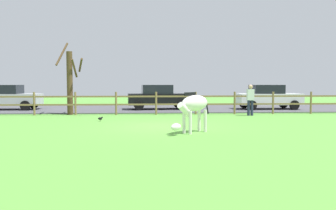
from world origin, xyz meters
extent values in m
plane|color=#549338|center=(0.00, 0.00, 0.00)|extent=(60.00, 60.00, 0.00)
cube|color=#47474C|center=(0.00, 9.30, 0.03)|extent=(28.00, 7.40, 0.05)
cylinder|color=olive|center=(-6.65, 5.00, 0.62)|extent=(0.11, 0.11, 1.25)
cylinder|color=olive|center=(-4.48, 5.00, 0.62)|extent=(0.11, 0.11, 1.25)
cylinder|color=olive|center=(-2.31, 5.00, 0.62)|extent=(0.11, 0.11, 1.25)
cylinder|color=olive|center=(-0.14, 5.00, 0.62)|extent=(0.11, 0.11, 1.25)
cylinder|color=olive|center=(2.04, 5.00, 0.62)|extent=(0.11, 0.11, 1.25)
cylinder|color=olive|center=(4.21, 5.00, 0.62)|extent=(0.11, 0.11, 1.25)
cylinder|color=olive|center=(6.38, 5.00, 0.62)|extent=(0.11, 0.11, 1.25)
cylinder|color=olive|center=(8.55, 5.00, 0.62)|extent=(0.11, 0.11, 1.25)
cube|color=olive|center=(-0.14, 5.00, 0.56)|extent=(21.73, 0.06, 0.09)
cube|color=olive|center=(-0.14, 5.00, 1.00)|extent=(21.73, 0.06, 0.09)
cylinder|color=#513A23|center=(-4.84, 5.35, 1.72)|extent=(0.31, 0.31, 3.44)
cylinder|color=#513A23|center=(-4.57, 5.29, 2.53)|extent=(0.25, 0.67, 1.00)
cylinder|color=#513A23|center=(-4.28, 5.53, 2.71)|extent=(0.47, 1.21, 0.73)
cylinder|color=#513A23|center=(-5.28, 5.56, 3.31)|extent=(0.55, 1.01, 1.33)
ellipsoid|color=white|center=(1.03, -1.86, 1.03)|extent=(1.25, 1.18, 0.56)
cylinder|color=white|center=(0.82, -2.23, 0.39)|extent=(0.11, 0.11, 0.78)
cylinder|color=white|center=(0.64, -2.02, 0.39)|extent=(0.11, 0.11, 0.78)
cylinder|color=white|center=(1.42, -1.70, 0.39)|extent=(0.11, 0.11, 0.78)
cylinder|color=white|center=(1.24, -1.49, 0.39)|extent=(0.11, 0.11, 0.78)
cylinder|color=white|center=(0.63, -2.21, 0.84)|extent=(0.60, 0.57, 0.51)
ellipsoid|color=white|center=(0.32, -2.49, 0.28)|extent=(0.46, 0.44, 0.24)
cube|color=black|center=(0.84, -2.03, 1.35)|extent=(0.45, 0.40, 0.12)
cylinder|color=black|center=(1.53, -1.42, 0.88)|extent=(0.18, 0.16, 0.54)
cylinder|color=black|center=(-2.76, 1.94, 0.03)|extent=(0.01, 0.01, 0.06)
cylinder|color=black|center=(-2.76, 1.90, 0.03)|extent=(0.01, 0.01, 0.06)
ellipsoid|color=black|center=(-2.76, 1.92, 0.12)|extent=(0.18, 0.10, 0.12)
sphere|color=black|center=(-2.67, 1.92, 0.17)|extent=(0.07, 0.07, 0.07)
cube|color=#B7BABF|center=(-9.44, 8.50, 0.70)|extent=(4.05, 1.82, 0.70)
cube|color=black|center=(-9.59, 8.49, 1.33)|extent=(1.94, 1.62, 0.56)
cylinder|color=black|center=(-8.12, 9.38, 0.35)|extent=(0.61, 0.20, 0.60)
cylinder|color=black|center=(-8.07, 7.69, 0.35)|extent=(0.61, 0.20, 0.60)
cube|color=black|center=(0.15, 8.31, 0.70)|extent=(4.12, 2.00, 0.70)
cube|color=black|center=(0.00, 8.30, 1.33)|extent=(2.01, 1.70, 0.56)
cylinder|color=black|center=(1.44, 9.26, 0.35)|extent=(0.61, 0.23, 0.60)
cylinder|color=black|center=(1.57, 7.57, 0.35)|extent=(0.61, 0.23, 0.60)
cylinder|color=black|center=(-1.26, 9.06, 0.35)|extent=(0.61, 0.23, 0.60)
cylinder|color=black|center=(-1.13, 7.36, 0.35)|extent=(0.61, 0.23, 0.60)
cube|color=white|center=(7.19, 7.97, 0.70)|extent=(4.01, 1.72, 0.70)
cube|color=black|center=(7.04, 7.97, 1.33)|extent=(1.91, 1.57, 0.56)
cylinder|color=black|center=(8.53, 8.83, 0.35)|extent=(0.60, 0.18, 0.60)
cylinder|color=black|center=(8.54, 7.13, 0.35)|extent=(0.60, 0.18, 0.60)
cylinder|color=black|center=(5.83, 8.81, 0.35)|extent=(0.60, 0.18, 0.60)
cylinder|color=black|center=(5.84, 7.11, 0.35)|extent=(0.60, 0.18, 0.60)
cylinder|color=#232847|center=(4.74, 4.14, 0.41)|extent=(0.14, 0.14, 0.82)
cylinder|color=#232847|center=(4.92, 4.14, 0.41)|extent=(0.14, 0.14, 0.82)
cube|color=silver|center=(4.83, 4.14, 1.11)|extent=(0.36, 0.23, 0.58)
sphere|color=tan|center=(4.83, 4.14, 1.53)|extent=(0.22, 0.22, 0.22)
camera|label=1|loc=(-0.62, -13.60, 1.73)|focal=36.54mm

